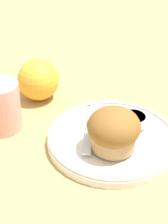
{
  "coord_description": "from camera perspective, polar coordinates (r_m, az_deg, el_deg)",
  "views": [
    {
      "loc": [
        -0.43,
        -0.31,
        0.43
      ],
      "look_at": [
        -0.01,
        0.05,
        0.06
      ],
      "focal_mm": 60.0,
      "sensor_mm": 36.0,
      "label": 1
    }
  ],
  "objects": [
    {
      "name": "ground_plane",
      "position": [
        0.68,
        3.98,
        -4.95
      ],
      "size": [
        3.0,
        3.0,
        0.0
      ],
      "primitive_type": "plane",
      "color": "tan"
    },
    {
      "name": "plate",
      "position": [
        0.67,
        4.46,
        -4.14
      ],
      "size": [
        0.23,
        0.23,
        0.02
      ],
      "color": "silver",
      "rests_on": "ground_plane"
    },
    {
      "name": "muffin",
      "position": [
        0.62,
        4.54,
        -2.75
      ],
      "size": [
        0.09,
        0.09,
        0.07
      ],
      "color": "tan",
      "rests_on": "plate"
    },
    {
      "name": "cream_ramekin",
      "position": [
        0.69,
        7.51,
        -1.11
      ],
      "size": [
        0.05,
        0.05,
        0.02
      ],
      "color": "silver",
      "rests_on": "plate"
    },
    {
      "name": "berry_pair",
      "position": [
        0.69,
        2.97,
        -1.35
      ],
      "size": [
        0.03,
        0.02,
        0.02
      ],
      "color": "#B7192D",
      "rests_on": "plate"
    },
    {
      "name": "butter_knife",
      "position": [
        0.69,
        1.34,
        -1.8
      ],
      "size": [
        0.15,
        0.11,
        0.0
      ],
      "rotation": [
        0.0,
        0.0,
        0.6
      ],
      "color": "silver",
      "rests_on": "plate"
    },
    {
      "name": "orange_fruit",
      "position": [
        0.79,
        -6.98,
        4.9
      ],
      "size": [
        0.09,
        0.09,
        0.09
      ],
      "color": "#F4A82D",
      "rests_on": "ground_plane"
    },
    {
      "name": "juice_glass",
      "position": [
        0.71,
        -12.42,
        0.79
      ],
      "size": [
        0.07,
        0.07,
        0.09
      ],
      "color": "#E5998C",
      "rests_on": "ground_plane"
    }
  ]
}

